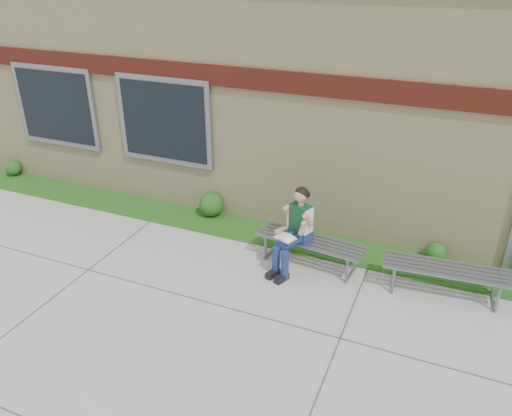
% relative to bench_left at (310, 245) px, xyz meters
% --- Properties ---
extents(ground, '(80.00, 80.00, 0.00)m').
position_rel_bench_left_xyz_m(ground, '(-0.11, -2.00, -0.34)').
color(ground, '#9E9E99').
rests_on(ground, ground).
extents(grass_strip, '(16.00, 0.80, 0.02)m').
position_rel_bench_left_xyz_m(grass_strip, '(-0.11, 0.60, -0.33)').
color(grass_strip, '#285216').
rests_on(grass_strip, ground).
extents(school_building, '(16.20, 6.22, 4.20)m').
position_rel_bench_left_xyz_m(school_building, '(-0.11, 3.99, 1.76)').
color(school_building, beige).
rests_on(school_building, ground).
extents(bench_left, '(1.74, 0.65, 0.44)m').
position_rel_bench_left_xyz_m(bench_left, '(0.00, 0.00, 0.00)').
color(bench_left, slate).
rests_on(bench_left, ground).
extents(bench_right, '(1.76, 0.62, 0.45)m').
position_rel_bench_left_xyz_m(bench_right, '(2.00, 0.00, 0.00)').
color(bench_right, slate).
rests_on(bench_right, ground).
extents(girl, '(0.57, 0.86, 1.34)m').
position_rel_bench_left_xyz_m(girl, '(-0.20, -0.19, 0.35)').
color(girl, navy).
rests_on(girl, ground).
extents(shrub_west, '(0.33, 0.33, 0.33)m').
position_rel_bench_left_xyz_m(shrub_west, '(-7.08, 0.85, -0.15)').
color(shrub_west, '#285216').
rests_on(shrub_west, grass_strip).
extents(shrub_mid, '(0.45, 0.45, 0.45)m').
position_rel_bench_left_xyz_m(shrub_mid, '(-2.17, 0.85, -0.10)').
color(shrub_mid, '#285216').
rests_on(shrub_mid, grass_strip).
extents(shrub_east, '(0.31, 0.31, 0.31)m').
position_rel_bench_left_xyz_m(shrub_east, '(1.83, 0.85, -0.16)').
color(shrub_east, '#285216').
rests_on(shrub_east, grass_strip).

